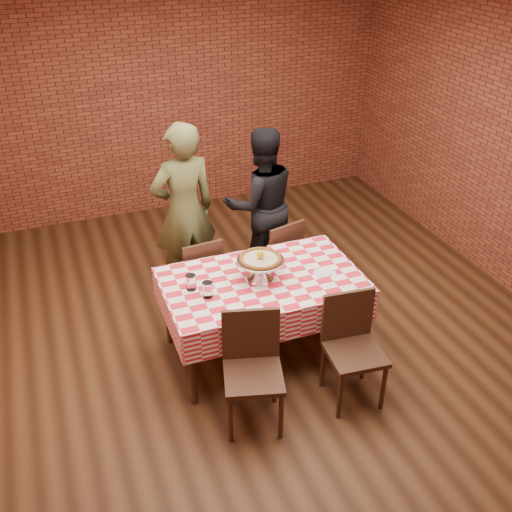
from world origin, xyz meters
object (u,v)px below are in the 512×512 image
water_glass_right (191,282)px  chair_far_right (275,258)px  pizza_stand (260,269)px  chair_far_left (198,275)px  water_glass_left (207,290)px  chair_near_right (355,353)px  pizza (260,259)px  condiment_caddy (261,255)px  chair_near_left (253,376)px  diner_black (261,204)px  table (262,316)px  diner_olive (184,211)px

water_glass_right → chair_far_right: bearing=34.2°
pizza_stand → chair_far_left: pizza_stand is taller
water_glass_left → chair_near_right: bearing=-36.9°
water_glass_left → chair_near_right: (0.95, -0.71, -0.37)m
pizza → water_glass_left: size_ratio=2.65×
pizza_stand → pizza: size_ratio=1.14×
condiment_caddy → chair_near_left: bearing=-94.1°
water_glass_right → chair_far_left: water_glass_right is taller
chair_near_left → chair_near_right: 0.82m
condiment_caddy → chair_far_right: 0.73m
condiment_caddy → chair_far_right: size_ratio=0.15×
chair_far_left → chair_near_left: bearing=84.6°
chair_far_right → diner_black: 0.60m
table → chair_far_right: chair_far_right is taller
water_glass_left → chair_near_left: bearing=-79.0°
pizza → chair_far_right: pizza is taller
chair_far_right → water_glass_right: bearing=20.0°
diner_black → pizza: bearing=70.5°
table → chair_far_right: 0.89m
diner_olive → chair_near_right: bearing=104.2°
chair_far_left → chair_far_right: bearing=176.9°
chair_near_right → condiment_caddy: bearing=114.4°
water_glass_left → chair_near_left: (0.13, -0.67, -0.37)m
water_glass_right → diner_olive: size_ratio=0.07×
condiment_caddy → diner_black: size_ratio=0.08×
chair_far_right → diner_black: size_ratio=0.55×
chair_near_left → diner_olive: diner_olive is taller
chair_near_left → chair_far_left: size_ratio=1.06×
water_glass_left → chair_far_left: 0.92m
table → condiment_caddy: condiment_caddy is taller
pizza_stand → chair_far_left: bearing=115.4°
chair_far_right → diner_olive: bearing=-43.9°
chair_far_left → chair_far_right: 0.80m
chair_near_left → chair_far_right: chair_near_left is taller
pizza_stand → water_glass_left: 0.50m
condiment_caddy → chair_near_right: chair_near_right is taller
water_glass_right → condiment_caddy: size_ratio=0.98×
condiment_caddy → chair_near_right: bearing=-50.7°
chair_near_left → diner_black: diner_black is taller
chair_near_right → diner_olive: size_ratio=0.51×
water_glass_right → chair_far_right: (1.03, 0.70, -0.39)m
chair_far_left → water_glass_left: bearing=75.3°
pizza_stand → pizza: (0.00, 0.00, 0.09)m
chair_far_left → chair_near_right: bearing=112.9°
chair_far_right → chair_near_right: bearing=76.2°
pizza_stand → chair_far_right: bearing=58.8°
pizza → chair_far_right: 1.01m
pizza_stand → chair_far_right: (0.45, 0.75, -0.41)m
chair_far_left → diner_olive: bearing=-97.4°
condiment_caddy → diner_olive: bearing=134.8°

